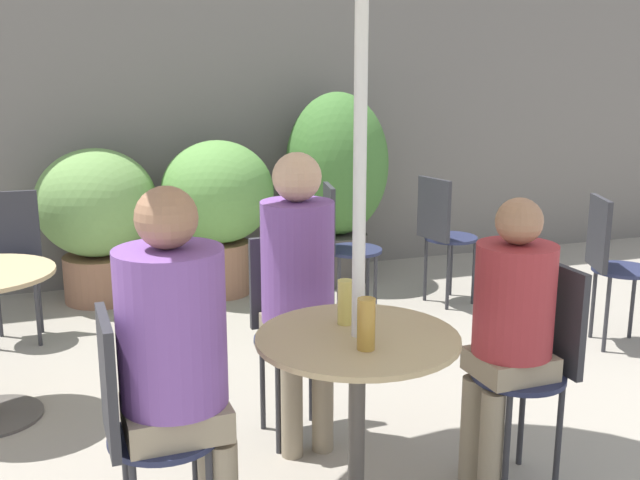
{
  "coord_description": "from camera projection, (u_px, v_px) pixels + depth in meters",
  "views": [
    {
      "loc": [
        -1.07,
        -2.17,
        1.63
      ],
      "look_at": [
        -0.15,
        0.49,
        0.97
      ],
      "focal_mm": 42.0,
      "sensor_mm": 36.0,
      "label": 1
    }
  ],
  "objects": [
    {
      "name": "storefront_wall",
      "position": [
        208.0,
        81.0,
        5.57
      ],
      "size": [
        10.0,
        0.06,
        3.0
      ],
      "color": "slate",
      "rests_on": "ground_plane"
    },
    {
      "name": "cafe_table_near",
      "position": [
        357.0,
        390.0,
        2.63
      ],
      "size": [
        0.71,
        0.71,
        0.72
      ],
      "color": "#514C47",
      "rests_on": "ground_plane"
    },
    {
      "name": "bistro_chair_0",
      "position": [
        538.0,
        354.0,
        2.89
      ],
      "size": [
        0.36,
        0.36,
        0.89
      ],
      "rotation": [
        0.0,
        0.0,
        -1.54
      ],
      "color": "#232847",
      "rests_on": "ground_plane"
    },
    {
      "name": "bistro_chair_1",
      "position": [
        289.0,
        316.0,
        3.32
      ],
      "size": [
        0.36,
        0.36,
        0.89
      ],
      "rotation": [
        0.0,
        0.0,
        0.03
      ],
      "color": "#232847",
      "rests_on": "ground_plane"
    },
    {
      "name": "bistro_chair_2",
      "position": [
        137.0,
        418.0,
        2.36
      ],
      "size": [
        0.36,
        0.36,
        0.89
      ],
      "rotation": [
        0.0,
        0.0,
        -4.68
      ],
      "color": "#232847",
      "rests_on": "ground_plane"
    },
    {
      "name": "bistro_chair_3",
      "position": [
        341.0,
        239.0,
        4.77
      ],
      "size": [
        0.38,
        0.36,
        0.89
      ],
      "rotation": [
        0.0,
        0.0,
        1.39
      ],
      "color": "#232847",
      "rests_on": "ground_plane"
    },
    {
      "name": "bistro_chair_4",
      "position": [
        442.0,
        228.0,
        5.08
      ],
      "size": [
        0.39,
        0.37,
        0.89
      ],
      "rotation": [
        0.0,
        0.0,
        1.8
      ],
      "color": "#232847",
      "rests_on": "ground_plane"
    },
    {
      "name": "bistro_chair_5",
      "position": [
        14.0,
        251.0,
        4.46
      ],
      "size": [
        0.36,
        0.36,
        0.89
      ],
      "rotation": [
        0.0,
        0.0,
        6.26
      ],
      "color": "#232847",
      "rests_on": "ground_plane"
    },
    {
      "name": "bistro_chair_6",
      "position": [
        610.0,
        257.0,
        4.33
      ],
      "size": [
        0.4,
        0.39,
        0.89
      ],
      "rotation": [
        0.0,
        0.0,
        1.21
      ],
      "color": "#232847",
      "rests_on": "ground_plane"
    },
    {
      "name": "seated_person_0",
      "position": [
        510.0,
        318.0,
        2.8
      ],
      "size": [
        0.31,
        0.3,
        1.16
      ],
      "rotation": [
        0.0,
        0.0,
        -1.54
      ],
      "color": "gray",
      "rests_on": "ground_plane"
    },
    {
      "name": "seated_person_1",
      "position": [
        299.0,
        274.0,
        3.14
      ],
      "size": [
        0.31,
        0.32,
        1.28
      ],
      "rotation": [
        0.0,
        0.0,
        0.03
      ],
      "color": "gray",
      "rests_on": "ground_plane"
    },
    {
      "name": "seated_person_2",
      "position": [
        177.0,
        348.0,
        2.36
      ],
      "size": [
        0.35,
        0.34,
        1.28
      ],
      "rotation": [
        0.0,
        0.0,
        1.6
      ],
      "color": "gray",
      "rests_on": "ground_plane"
    },
    {
      "name": "beer_glass_0",
      "position": [
        345.0,
        302.0,
        2.68
      ],
      "size": [
        0.06,
        0.06,
        0.16
      ],
      "color": "#DBC65B",
      "rests_on": "cafe_table_near"
    },
    {
      "name": "beer_glass_1",
      "position": [
        366.0,
        324.0,
        2.44
      ],
      "size": [
        0.06,
        0.06,
        0.17
      ],
      "color": "#B28433",
      "rests_on": "cafe_table_near"
    },
    {
      "name": "potted_plant_0",
      "position": [
        97.0,
        214.0,
        5.16
      ],
      "size": [
        0.83,
        0.83,
        1.07
      ],
      "color": "#93664C",
      "rests_on": "ground_plane"
    },
    {
      "name": "potted_plant_1",
      "position": [
        218.0,
        202.0,
        5.3
      ],
      "size": [
        0.79,
        0.79,
        1.11
      ],
      "color": "#93664C",
      "rests_on": "ground_plane"
    },
    {
      "name": "potted_plant_2",
      "position": [
        337.0,
        175.0,
        5.58
      ],
      "size": [
        0.76,
        0.76,
        1.43
      ],
      "color": "#47423D",
      "rests_on": "ground_plane"
    }
  ]
}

